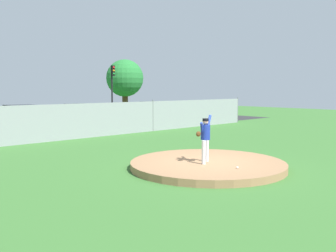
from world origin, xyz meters
name	(u,v)px	position (x,y,z in m)	size (l,w,h in m)	color
ground_plane	(110,148)	(0.00, 6.00, 0.00)	(80.00, 80.00, 0.00)	#386B2D
asphalt_strip	(33,133)	(0.00, 14.50, 0.00)	(44.00, 7.00, 0.01)	#2B2B2D
pitchers_mound	(208,165)	(0.00, 0.00, 0.12)	(5.42, 5.42, 0.24)	#99704C
pitcher_youth	(205,135)	(-0.26, -0.09, 1.19)	(0.79, 0.37, 1.64)	silver
baseball	(237,168)	(-0.22, -1.43, 0.27)	(0.07, 0.07, 0.07)	white
chainlink_fence	(67,122)	(0.00, 10.00, 0.98)	(30.87, 0.07, 2.06)	gray
parked_car_charcoal	(83,117)	(3.56, 14.37, 0.82)	(1.87, 4.44, 1.73)	#232328
parked_car_silver	(24,121)	(-0.73, 14.07, 0.85)	(2.00, 4.35, 1.79)	#B7BABF
parked_car_burgundy	(116,116)	(6.20, 14.15, 0.80)	(1.94, 4.58, 1.69)	maroon
parked_car_champagne	(156,112)	(10.73, 14.84, 0.81)	(1.92, 4.18, 1.70)	tan
traffic_light_far	(113,83)	(9.23, 18.92, 3.28)	(0.28, 0.46, 4.79)	black
tree_tall_centre	(125,78)	(13.06, 22.24, 3.80)	(3.75, 3.75, 5.72)	#4C331E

